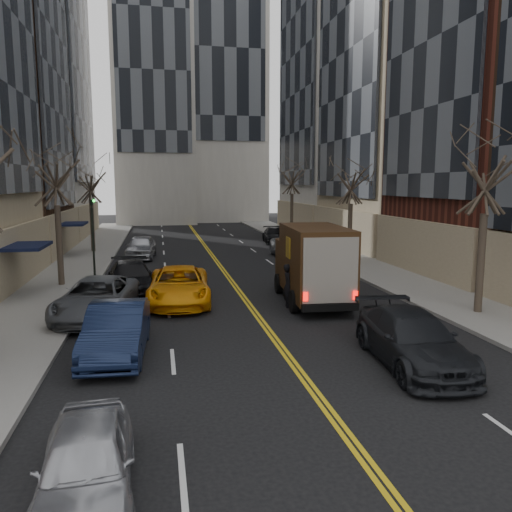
{
  "coord_description": "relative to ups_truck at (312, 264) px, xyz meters",
  "views": [
    {
      "loc": [
        -3.79,
        -6.59,
        5.31
      ],
      "look_at": [
        0.26,
        14.21,
        2.2
      ],
      "focal_mm": 35.0,
      "sensor_mm": 36.0,
      "label": 1
    }
  ],
  "objects": [
    {
      "name": "ups_truck",
      "position": [
        0.0,
        0.0,
        0.0
      ],
      "size": [
        2.93,
        6.46,
        3.45
      ],
      "rotation": [
        0.0,
        0.0,
        -0.07
      ],
      "color": "black",
      "rests_on": "ground"
    },
    {
      "name": "parked_rt_c",
      "position": [
        3.45,
        22.12,
        -1.06
      ],
      "size": [
        2.43,
        4.91,
        1.37
      ],
      "primitive_type": "imported",
      "rotation": [
        0.0,
        0.0,
        -0.11
      ],
      "color": "black",
      "rests_on": "ground"
    },
    {
      "name": "parked_lf_c",
      "position": [
        -9.15,
        -0.81,
        -0.96
      ],
      "size": [
        3.35,
        5.95,
        1.57
      ],
      "primitive_type": "imported",
      "rotation": [
        0.0,
        0.0,
        -0.14
      ],
      "color": "#52555A",
      "rests_on": "ground"
    },
    {
      "name": "sidewalk_right",
      "position": [
        6.15,
        12.64,
        -1.67
      ],
      "size": [
        4.0,
        66.0,
        0.15
      ],
      "primitive_type": "cube",
      "color": "slate",
      "rests_on": "ground"
    },
    {
      "name": "parked_lf_e",
      "position": [
        -7.95,
        15.08,
        -0.93
      ],
      "size": [
        2.29,
        4.89,
        1.62
      ],
      "primitive_type": "imported",
      "rotation": [
        0.0,
        0.0,
        -0.08
      ],
      "color": "#A6A8AE",
      "rests_on": "ground"
    },
    {
      "name": "parked_lf_d",
      "position": [
        -8.05,
        3.38,
        -0.98
      ],
      "size": [
        2.59,
        5.43,
        1.53
      ],
      "primitive_type": "imported",
      "rotation": [
        0.0,
        0.0,
        0.09
      ],
      "color": "black",
      "rests_on": "ground"
    },
    {
      "name": "parked_lf_a",
      "position": [
        -7.95,
        -12.79,
        -1.08
      ],
      "size": [
        1.79,
        3.99,
        1.33
      ],
      "primitive_type": "imported",
      "rotation": [
        0.0,
        0.0,
        0.06
      ],
      "color": "#B2B3BA",
      "rests_on": "ground"
    },
    {
      "name": "tree_rt_near",
      "position": [
        5.95,
        -3.36,
        4.71
      ],
      "size": [
        3.2,
        3.2,
        8.71
      ],
      "color": "#382D23",
      "rests_on": "sidewalk_right"
    },
    {
      "name": "parked_rt_b",
      "position": [
        2.69,
        13.02,
        -0.94
      ],
      "size": [
        2.95,
        5.87,
        1.59
      ],
      "primitive_type": "imported",
      "rotation": [
        0.0,
        0.0,
        -0.05
      ],
      "color": "#B4B7BC",
      "rests_on": "ground"
    },
    {
      "name": "tree_rt_mid",
      "position": [
        5.95,
        10.64,
        4.43
      ],
      "size": [
        3.2,
        3.2,
        8.32
      ],
      "color": "#382D23",
      "rests_on": "sidewalk_right"
    },
    {
      "name": "tree_lf_far",
      "position": [
        -11.65,
        18.64,
        4.28
      ],
      "size": [
        3.2,
        3.2,
        8.12
      ],
      "color": "#382D23",
      "rests_on": "sidewalk_left"
    },
    {
      "name": "observer_sedan",
      "position": [
        0.57,
        -7.97,
        -0.97
      ],
      "size": [
        2.58,
        5.49,
        1.55
      ],
      "rotation": [
        0.0,
        0.0,
        -0.08
      ],
      "color": "black",
      "rests_on": "ground"
    },
    {
      "name": "tree_lf_mid",
      "position": [
        -11.65,
        5.64,
        4.86
      ],
      "size": [
        3.2,
        3.2,
        8.91
      ],
      "color": "#382D23",
      "rests_on": "sidewalk_left"
    },
    {
      "name": "parked_rt_a",
      "position": [
        2.45,
        10.5,
        -1.03
      ],
      "size": [
        1.72,
        4.39,
        1.42
      ],
      "primitive_type": "imported",
      "rotation": [
        0.0,
        0.0,
        -0.05
      ],
      "color": "#47494E",
      "rests_on": "ground"
    },
    {
      "name": "streetwall_right",
      "position": [
        13.54,
        17.84,
        13.35
      ],
      "size": [
        12.26,
        49.0,
        34.0
      ],
      "color": "#4C301E",
      "rests_on": "ground"
    },
    {
      "name": "parked_lf_b",
      "position": [
        -8.01,
        -5.52,
        -0.93
      ],
      "size": [
        1.94,
        4.97,
        1.61
      ],
      "primitive_type": "imported",
      "rotation": [
        0.0,
        0.0,
        -0.05
      ],
      "color": "#101933",
      "rests_on": "ground"
    },
    {
      "name": "pedestrian",
      "position": [
        -1.26,
        -0.58,
        -0.8
      ],
      "size": [
        0.51,
        0.72,
        1.88
      ],
      "primitive_type": "imported",
      "rotation": [
        0.0,
        0.0,
        1.48
      ],
      "color": "black",
      "rests_on": "ground"
    },
    {
      "name": "taxi",
      "position": [
        -5.85,
        1.01,
        -0.95
      ],
      "size": [
        2.93,
        5.85,
        1.59
      ],
      "primitive_type": "imported",
      "rotation": [
        0.0,
        0.0,
        -0.05
      ],
      "color": "orange",
      "rests_on": "ground"
    },
    {
      "name": "tree_rt_far",
      "position": [
        5.95,
        25.64,
        5.0
      ],
      "size": [
        3.2,
        3.2,
        9.11
      ],
      "color": "#382D23",
      "rests_on": "sidewalk_right"
    },
    {
      "name": "sidewalk_left",
      "position": [
        -11.85,
        12.64,
        -1.67
      ],
      "size": [
        4.0,
        66.0,
        0.15
      ],
      "primitive_type": "cube",
      "color": "slate",
      "rests_on": "ground"
    },
    {
      "name": "traffic_signal",
      "position": [
        -10.24,
        7.64,
        1.08
      ],
      "size": [
        0.29,
        0.26,
        4.7
      ],
      "color": "black",
      "rests_on": "sidewalk_left"
    }
  ]
}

